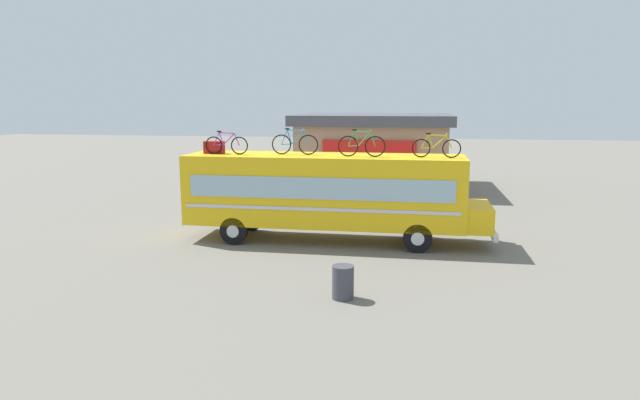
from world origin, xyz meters
name	(u,v)px	position (x,y,z in m)	size (l,w,h in m)	color
ground_plane	(324,240)	(0.00, 0.00, 0.00)	(120.00, 120.00, 0.00)	slate
bus	(328,191)	(0.16, 0.00, 1.90)	(11.27, 2.59, 3.23)	yellow
luggage_bag_1	(214,147)	(-4.20, -0.07, 3.46)	(0.75, 0.33, 0.46)	maroon
rooftop_bicycle_1	(226,144)	(-3.64, -0.28, 3.59)	(1.65, 0.44, 0.88)	black
rooftop_bicycle_2	(295,144)	(-1.11, 0.04, 3.63)	(1.76, 0.44, 0.98)	black
rooftop_bicycle_3	(362,145)	(1.41, -0.35, 3.63)	(1.71, 0.44, 0.98)	black
rooftop_bicycle_4	(436,147)	(4.02, -0.26, 3.59)	(1.70, 0.44, 0.87)	black
roadside_building	(374,150)	(0.86, 13.84, 2.25)	(9.10, 8.52, 4.41)	tan
trash_bin	(343,282)	(1.50, -6.12, 0.45)	(0.58, 0.58, 0.90)	#3F3F47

